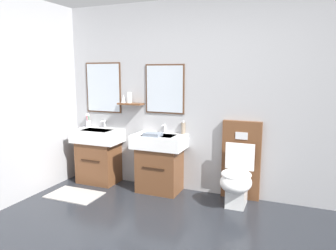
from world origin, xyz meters
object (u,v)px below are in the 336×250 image
vanity_sink_left (99,154)px  vanity_sink_right (160,161)px  toilet (238,174)px  toothbrush_cup (88,123)px  folded_hand_towel (153,134)px  soap_dispenser (183,128)px

vanity_sink_left → vanity_sink_right: 0.97m
vanity_sink_right → toilet: 1.05m
toothbrush_cup → vanity_sink_right: bearing=-6.7°
folded_hand_towel → vanity_sink_left: bearing=172.3°
vanity_sink_left → toilet: size_ratio=0.78×
toothbrush_cup → folded_hand_towel: toothbrush_cup is taller
toothbrush_cup → soap_dispenser: bearing=0.4°
vanity_sink_right → folded_hand_towel: folded_hand_towel is taller
toothbrush_cup → soap_dispenser: (1.51, 0.01, 0.02)m
toilet → toothbrush_cup: 2.34m
toilet → soap_dispenser: 0.93m
vanity_sink_right → folded_hand_towel: size_ratio=3.54×
vanity_sink_left → soap_dispenser: soap_dispenser is taller
toilet → soap_dispenser: bearing=167.5°
toothbrush_cup → folded_hand_towel: 1.23m
toilet → folded_hand_towel: bearing=-174.2°
toothbrush_cup → soap_dispenser: size_ratio=1.09×
vanity_sink_right → folded_hand_towel: 0.40m
toilet → toothbrush_cup: (-2.29, 0.16, 0.46)m
vanity_sink_left → soap_dispenser: bearing=7.2°
vanity_sink_left → folded_hand_towel: 1.01m
vanity_sink_right → folded_hand_towel: (-0.04, -0.13, 0.38)m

